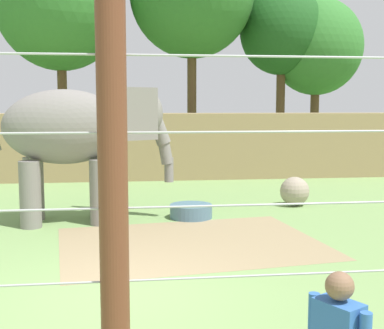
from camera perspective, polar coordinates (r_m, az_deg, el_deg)
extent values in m
plane|color=#759956|center=(8.31, -7.69, -14.09)|extent=(120.00, 120.00, 0.00)
cube|color=#937F5B|center=(11.17, -0.15, -8.59)|extent=(5.94, 4.77, 0.01)
cube|color=#997F56|center=(20.84, -7.30, 2.02)|extent=(36.00, 1.80, 2.60)
cylinder|color=gray|center=(13.76, -10.16, -2.41)|extent=(0.51, 0.51, 1.61)
cylinder|color=gray|center=(12.89, -10.05, -3.01)|extent=(0.51, 0.51, 1.61)
cylinder|color=gray|center=(13.83, -16.99, -2.55)|extent=(0.51, 0.51, 1.61)
cylinder|color=gray|center=(12.96, -17.35, -3.16)|extent=(0.51, 0.51, 1.61)
ellipsoid|color=gray|center=(13.18, -13.83, 4.04)|extent=(3.11, 1.85, 1.84)
ellipsoid|color=gray|center=(13.23, -5.70, 5.60)|extent=(1.24, 1.35, 1.33)
cube|color=gray|center=(13.90, -6.46, 5.64)|extent=(1.01, 0.47, 1.26)
cube|color=gray|center=(12.53, -5.89, 5.55)|extent=(0.96, 0.61, 1.26)
cylinder|color=gray|center=(13.30, -3.55, 3.59)|extent=(0.59, 0.41, 0.72)
cylinder|color=gray|center=(13.36, -2.95, 1.43)|extent=(0.43, 0.33, 0.67)
cylinder|color=gray|center=(13.42, -2.55, -0.58)|extent=(0.25, 0.25, 0.63)
sphere|color=gray|center=(15.43, 11.21, -2.90)|extent=(0.85, 0.85, 0.85)
cylinder|color=brown|center=(4.50, -8.60, -4.37)|extent=(0.25, 0.25, 4.15)
cylinder|color=#B7B7BC|center=(4.67, -8.48, -12.59)|extent=(10.94, 0.02, 0.02)
cylinder|color=#B7B7BC|center=(4.50, -8.62, -4.78)|extent=(10.94, 0.02, 0.02)
cylinder|color=#B7B7BC|center=(4.42, -8.76, 3.47)|extent=(10.94, 0.02, 0.02)
cylinder|color=#B7B7BC|center=(4.44, -8.91, 11.85)|extent=(10.94, 0.02, 0.02)
sphere|color=#846047|center=(4.18, 15.92, -12.71)|extent=(0.22, 0.22, 0.22)
cylinder|color=#3366B2|center=(4.46, 13.20, -16.87)|extent=(0.12, 0.12, 0.54)
cylinder|color=slate|center=(13.56, -0.11, -5.14)|extent=(1.10, 1.10, 0.35)
cylinder|color=#38607A|center=(13.53, -0.11, -4.54)|extent=(1.01, 1.01, 0.02)
cylinder|color=brown|center=(25.22, -0.02, 6.41)|extent=(0.44, 0.44, 5.73)
cylinder|color=brown|center=(27.65, 13.27, 4.35)|extent=(0.44, 0.44, 3.90)
ellipsoid|color=#33752D|center=(27.79, 13.49, 12.48)|extent=(4.67, 4.67, 4.90)
cylinder|color=brown|center=(25.21, -13.99, 5.50)|extent=(0.44, 0.44, 5.10)
ellipsoid|color=#33752D|center=(25.65, -14.32, 16.89)|extent=(5.92, 5.92, 6.22)
cylinder|color=brown|center=(26.69, 9.66, 5.36)|extent=(0.44, 0.44, 4.83)
ellipsoid|color=#1E511E|center=(26.93, 9.84, 14.29)|extent=(4.16, 4.16, 4.37)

